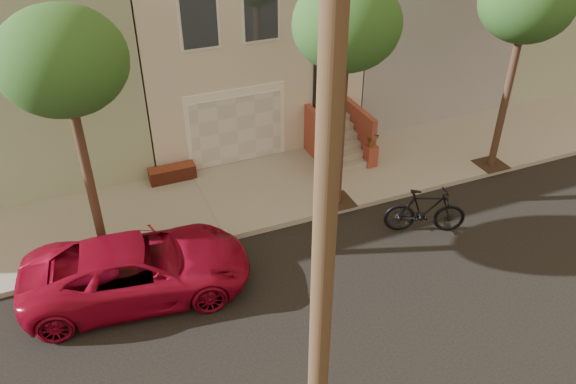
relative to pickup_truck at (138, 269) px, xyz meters
name	(u,v)px	position (x,y,z in m)	size (l,w,h in m)	color
ground	(374,303)	(4.89, -2.46, -0.72)	(90.00, 90.00, 0.00)	black
sidewalk	(286,186)	(4.89, 2.89, -0.64)	(40.00, 3.70, 0.15)	#99968B
house_row	(222,16)	(4.89, 8.73, 2.93)	(33.10, 11.70, 7.00)	beige
tree_left	(63,63)	(-0.61, 1.44, 4.54)	(2.70, 2.57, 6.30)	#2D2116
tree_mid	(347,26)	(5.89, 1.44, 4.54)	(2.70, 2.57, 6.30)	#2D2116
tree_right	(527,2)	(11.39, 1.44, 4.54)	(2.70, 2.57, 6.30)	#2D2116
pickup_truck	(138,269)	(0.00, 0.00, 0.00)	(2.39, 5.17, 1.44)	maroon
motorcycle	(425,211)	(7.52, -0.52, -0.07)	(0.61, 2.18, 1.31)	black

